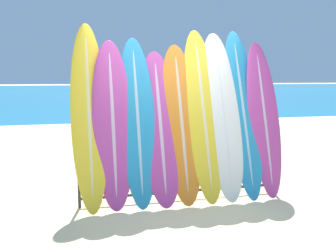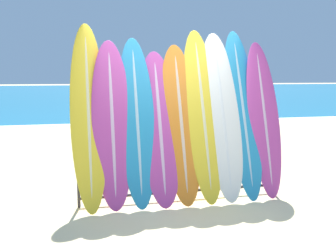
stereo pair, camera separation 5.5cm
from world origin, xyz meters
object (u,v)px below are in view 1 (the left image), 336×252
Objects in this scene: surfboard_slot_4 at (181,122)px; person_far_right at (141,100)px; surfboard_slot_2 at (137,120)px; surfboard_slot_5 at (203,113)px; person_far_left at (128,107)px; surfboard_rack at (182,165)px; surfboard_slot_6 at (222,114)px; surfboard_slot_3 at (160,127)px; person_mid_beach at (184,109)px; surfboard_slot_0 at (89,114)px; surfboard_slot_1 at (113,123)px; surfboard_slot_7 at (243,112)px; surfboard_slot_8 at (264,118)px; person_near_water at (102,116)px.

surfboard_slot_4 is 1.27× the size of person_far_right.
surfboard_slot_2 is 0.96m from surfboard_slot_5.
surfboard_slot_4 is at bearing 43.35° from person_far_left.
person_far_left is (0.03, 5.38, 0.42)m from surfboard_rack.
surfboard_slot_6 reaches higher than person_far_right.
person_mid_beach is at bearing 69.68° from surfboard_slot_3.
person_far_right is at bearing 74.59° from surfboard_slot_0.
person_far_right is (1.15, 7.75, -0.11)m from surfboard_slot_3.
surfboard_slot_7 is (1.93, 0.05, 0.10)m from surfboard_slot_1.
surfboard_slot_8 is at bearing -2.99° from surfboard_slot_6.
surfboard_rack is 1.16× the size of surfboard_slot_0.
surfboard_slot_0 is at bearing 109.28° from person_near_water.
surfboard_slot_1 is 0.94× the size of surfboard_slot_6.
person_mid_beach is (1.47, 4.80, -0.23)m from surfboard_slot_4.
surfboard_slot_1 is 1.02× the size of surfboard_slot_4.
surfboard_rack is 1.21m from surfboard_slot_7.
surfboard_rack is 1.80× the size of person_mid_beach.
surfboard_slot_3 is at bearing -4.25° from surfboard_slot_0.
surfboard_slot_4 is (-0.00, 0.04, 0.61)m from surfboard_rack.
person_near_water is 5.14m from person_far_right.
surfboard_slot_6 is at bearing -0.88° from surfboard_slot_0.
surfboard_slot_2 reaches higher than surfboard_slot_3.
surfboard_slot_0 is at bearing 29.81° from person_far_left.
person_mid_beach is at bearing 76.56° from surfboard_slot_5.
person_far_right is (-0.44, 7.74, -0.19)m from surfboard_slot_8.
surfboard_slot_6 is 1.06× the size of surfboard_slot_8.
surfboard_slot_7 is 1.42× the size of person_near_water.
surfboard_slot_0 is 0.66m from surfboard_slot_2.
surfboard_rack is at bearing -3.70° from surfboard_slot_2.
surfboard_slot_8 is (0.32, -0.05, -0.09)m from surfboard_slot_7.
person_far_left is (0.91, 2.45, -0.02)m from person_near_water.
surfboard_slot_1 is 0.98× the size of surfboard_slot_2.
surfboard_slot_8 is at bearing 0.11° from surfboard_slot_1.
surfboard_slot_5 is (1.61, -0.02, -0.03)m from surfboard_slot_0.
surfboard_slot_4 is (0.97, 0.01, -0.02)m from surfboard_slot_1.
surfboard_slot_3 is at bearing 40.04° from person_far_left.
surfboard_slot_2 reaches higher than person_mid_beach.
person_far_left is at bearing 96.38° from surfboard_slot_6.
surfboard_slot_8 is (2.56, -0.06, -0.11)m from surfboard_slot_0.
person_far_right is at bearing 83.84° from surfboard_rack.
person_far_right is at bearing 93.25° from surfboard_slot_8.
surfboard_slot_8 is 3.62m from person_near_water.
surfboard_slot_6 is at bearing -177.17° from surfboard_slot_7.
surfboard_slot_8 is (1.28, 0.03, 0.64)m from surfboard_rack.
surfboard_slot_7 reaches higher than surfboard_slot_3.
surfboard_slot_4 is (0.63, -0.00, -0.04)m from surfboard_slot_2.
surfboard_slot_0 reaches higher than surfboard_slot_3.
surfboard_slot_8 is 4.82m from person_mid_beach.
surfboard_slot_5 is 1.01× the size of surfboard_slot_6.
surfboard_rack is 1.20× the size of surfboard_slot_6.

